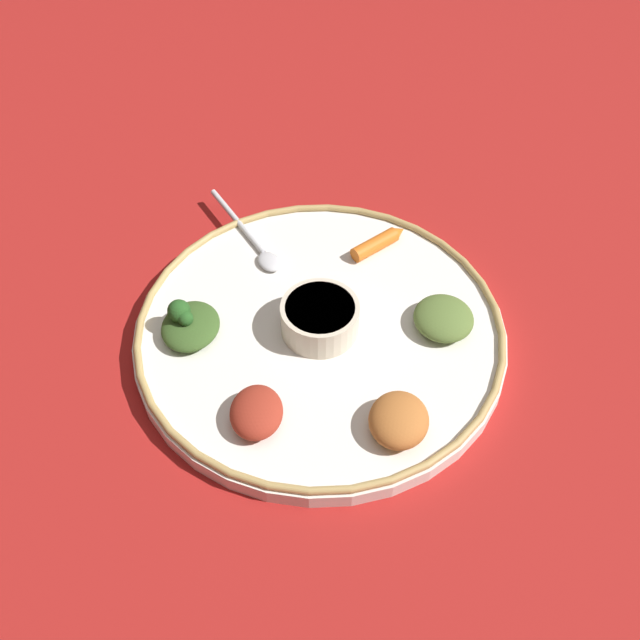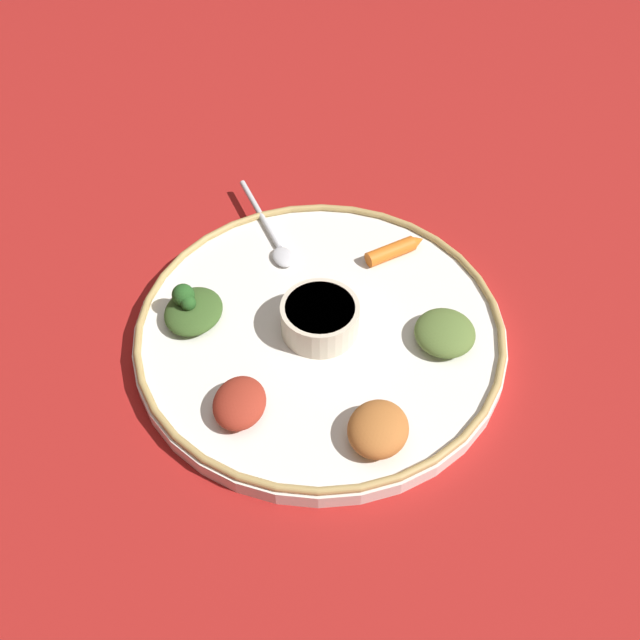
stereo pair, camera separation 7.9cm
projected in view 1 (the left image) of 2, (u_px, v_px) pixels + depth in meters
ground_plane at (320, 340)px, 0.82m from camera, size 2.40×2.40×0.00m
platter at (320, 335)px, 0.81m from camera, size 0.40×0.40×0.02m
platter_rim at (320, 327)px, 0.80m from camera, size 0.39×0.39×0.01m
center_bowl at (320, 317)px, 0.79m from camera, size 0.08×0.08×0.04m
spoon at (252, 243)px, 0.89m from camera, size 0.16×0.02×0.01m
greens_pile at (189, 324)px, 0.79m from camera, size 0.09×0.09×0.04m
carrot_near_spoon at (379, 242)px, 0.88m from camera, size 0.02×0.08×0.02m
mound_beet at (256, 412)px, 0.72m from camera, size 0.08×0.08×0.03m
mound_chickpea at (402, 419)px, 0.71m from camera, size 0.09×0.09×0.03m
mound_collards at (444, 318)px, 0.80m from camera, size 0.08×0.08×0.02m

